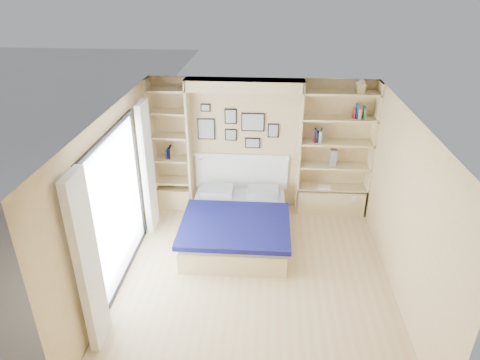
{
  "coord_description": "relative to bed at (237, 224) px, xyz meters",
  "views": [
    {
      "loc": [
        0.14,
        -5.11,
        4.18
      ],
      "look_at": [
        -0.29,
        0.9,
        1.19
      ],
      "focal_mm": 32.0,
      "sensor_mm": 36.0,
      "label": 1
    }
  ],
  "objects": [
    {
      "name": "deck_chair",
      "position": [
        -2.74,
        -0.26,
        0.12
      ],
      "size": [
        0.59,
        0.88,
        0.82
      ],
      "rotation": [
        0.0,
        0.0,
        0.13
      ],
      "color": "tan",
      "rests_on": "ground"
    },
    {
      "name": "photo_gallery",
      "position": [
        -0.1,
        1.17,
        1.33
      ],
      "size": [
        1.48,
        0.02,
        0.82
      ],
      "color": "black",
      "rests_on": "ground"
    },
    {
      "name": "deck",
      "position": [
        -3.25,
        -1.05,
        -0.28
      ],
      "size": [
        3.2,
        4.0,
        0.05
      ],
      "primitive_type": "cube",
      "color": "#6E6051",
      "rests_on": "ground"
    },
    {
      "name": "shelf_decor",
      "position": [
        1.36,
        1.01,
        1.38
      ],
      "size": [
        3.5,
        0.23,
        2.03
      ],
      "color": "#9C2438",
      "rests_on": "ground"
    },
    {
      "name": "ground",
      "position": [
        0.35,
        -1.05,
        -0.28
      ],
      "size": [
        4.5,
        4.5,
        0.0
      ],
      "primitive_type": "plane",
      "color": "tan",
      "rests_on": "ground"
    },
    {
      "name": "bed",
      "position": [
        0.0,
        0.0,
        0.0
      ],
      "size": [
        1.75,
        2.27,
        1.07
      ],
      "color": "#D5BC80",
      "rests_on": "ground"
    },
    {
      "name": "reading_lamps",
      "position": [
        0.05,
        0.95,
        0.82
      ],
      "size": [
        1.92,
        0.12,
        0.15
      ],
      "color": "silver",
      "rests_on": "ground"
    },
    {
      "name": "room_shell",
      "position": [
        -0.03,
        0.47,
        0.8
      ],
      "size": [
        4.5,
        4.5,
        4.5
      ],
      "color": "tan",
      "rests_on": "ground"
    }
  ]
}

